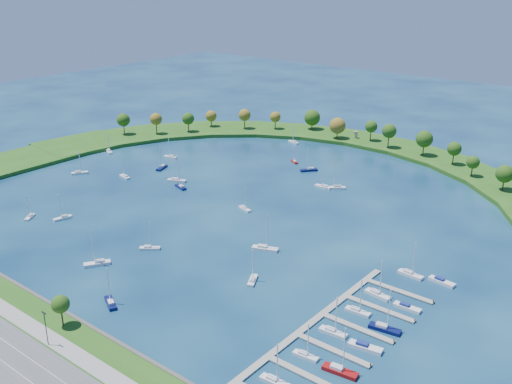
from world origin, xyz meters
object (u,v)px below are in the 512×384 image
Objects in this scene: moored_boat_17 at (63,217)px; moored_boat_10 at (150,247)px; harbor_tower at (356,135)px; moored_boat_9 at (294,142)px; moored_boat_1 at (253,280)px; docked_boat_0 at (275,380)px; docked_boat_3 at (340,370)px; docked_boat_8 at (378,294)px; docked_boat_4 at (333,331)px; docked_boat_10 at (410,274)px; moored_boat_19 at (125,176)px; moored_boat_12 at (245,208)px; moored_boat_16 at (309,169)px; moored_boat_20 at (109,151)px; moored_boat_21 at (110,302)px; docked_boat_11 at (442,281)px; moored_boat_7 at (336,187)px; docked_boat_7 at (385,328)px; moored_boat_18 at (170,156)px; moored_boat_2 at (177,180)px; moored_boat_15 at (80,172)px; moored_boat_14 at (97,263)px; docked_boat_9 at (407,307)px; moored_boat_6 at (181,186)px; moored_boat_11 at (162,167)px; docked_boat_2 at (305,355)px; docked_boat_6 at (358,310)px; moored_boat_4 at (323,186)px; dock_system at (332,333)px; moored_boat_0 at (295,161)px.

moored_boat_10 is at bearing 106.37° from moored_boat_17.
harbor_tower is 36.94m from moored_boat_9.
moored_boat_1 is 50.88m from docked_boat_0.
docked_boat_3 is 41.18m from docked_boat_8.
docked_boat_4 is at bearing 120.58° from docked_boat_3.
moored_boat_9 reaches higher than harbor_tower.
docked_boat_4 is 0.94× the size of docked_boat_10.
harbor_tower is 0.37× the size of moored_boat_19.
docked_boat_8 reaches higher than moored_boat_19.
moored_boat_12 is 0.95× the size of moored_boat_17.
moored_boat_20 is at bearing -29.09° from moored_boat_16.
docked_boat_11 is (73.42, 75.89, -0.25)m from moored_boat_21.
moored_boat_7 is 1.00× the size of docked_boat_7.
moored_boat_18 is 192.15m from docked_boat_0.
docked_boat_11 is at bearing -13.65° from moored_boat_10.
docked_boat_7 is at bearing -72.65° from docked_boat_10.
moored_boat_18 is (-30.03, 24.59, -0.06)m from moored_boat_2.
moored_boat_21 reaches higher than moored_boat_15.
moored_boat_21 is 97.39m from docked_boat_10.
harbor_tower is 0.45× the size of docked_boat_11.
docked_boat_4 is (85.27, 15.70, -0.04)m from moored_boat_14.
moored_boat_2 is at bearing 100.59° from moored_boat_9.
moored_boat_12 is 92.69m from docked_boat_9.
docked_boat_4 reaches higher than docked_boat_9.
moored_boat_16 reaches higher than moored_boat_18.
docked_boat_0 reaches higher than moored_boat_6.
moored_boat_2 is 21.80m from moored_boat_11.
moored_boat_2 is 60.89m from moored_boat_17.
moored_boat_16 reaches higher than docked_boat_2.
harbor_tower is at bearing 116.16° from docked_boat_6.
docked_boat_2 is at bearing -95.03° from docked_boat_11.
docked_boat_0 is at bearing -93.45° from docked_boat_4.
docked_boat_0 is 17.10m from docked_boat_3.
docked_boat_8 reaches higher than harbor_tower.
moored_boat_1 is 1.02× the size of moored_boat_17.
moored_boat_21 is (4.92, -127.01, 0.00)m from moored_boat_4.
docked_boat_3 is 38.70m from docked_boat_9.
moored_boat_1 is at bearing 63.63° from moored_boat_16.
moored_boat_7 is 141.09m from docked_boat_0.
docked_boat_0 is (94.20, -203.63, -3.18)m from harbor_tower.
docked_boat_9 is (104.65, -151.42, -3.45)m from harbor_tower.
moored_boat_14 is 1.03× the size of moored_boat_16.
moored_boat_2 is 9.29m from moored_boat_6.
dock_system is 8.84× the size of moored_boat_0.
moored_boat_11 is at bearing 178.12° from docked_boat_11.
moored_boat_15 is at bearing 163.75° from docked_boat_4.
moored_boat_21 is at bearing -130.96° from docked_boat_8.
moored_boat_17 is at bearing 100.53° from moored_boat_9.
moored_boat_15 is 173.34m from docked_boat_6.
moored_boat_7 is at bearing 38.38° from moored_boat_20.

